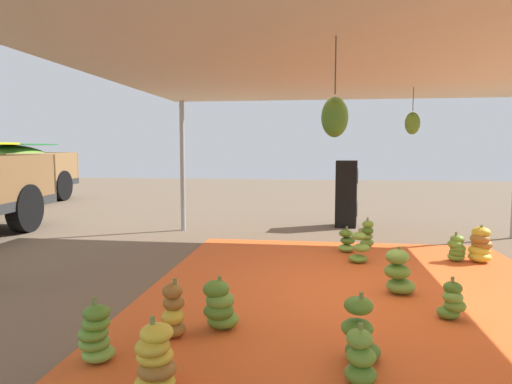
{
  "coord_description": "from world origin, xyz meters",
  "views": [
    {
      "loc": [
        -5.54,
        0.49,
        1.74
      ],
      "look_at": [
        0.48,
        1.29,
        1.16
      ],
      "focal_mm": 32.1,
      "sensor_mm": 36.0,
      "label": 1
    }
  ],
  "objects_px": {
    "banana_bunch_0": "(457,249)",
    "banana_bunch_8": "(220,306)",
    "banana_bunch_1": "(155,360)",
    "banana_bunch_12": "(96,335)",
    "banana_bunch_4": "(346,242)",
    "speaker_stack": "(347,194)",
    "banana_bunch_6": "(452,302)",
    "banana_bunch_11": "(367,234)",
    "banana_bunch_2": "(399,273)",
    "banana_bunch_3": "(360,331)",
    "banana_bunch_9": "(359,249)",
    "banana_bunch_5": "(480,246)",
    "banana_bunch_7": "(173,312)",
    "banana_bunch_10": "(360,358)"
  },
  "relations": [
    {
      "from": "banana_bunch_4",
      "to": "speaker_stack",
      "type": "xyz_separation_m",
      "value": [
        2.62,
        -0.16,
        0.55
      ]
    },
    {
      "from": "banana_bunch_10",
      "to": "banana_bunch_5",
      "type": "bearing_deg",
      "value": -28.6
    },
    {
      "from": "banana_bunch_2",
      "to": "banana_bunch_9",
      "type": "distance_m",
      "value": 1.5
    },
    {
      "from": "banana_bunch_6",
      "to": "banana_bunch_9",
      "type": "height_order",
      "value": "banana_bunch_9"
    },
    {
      "from": "banana_bunch_1",
      "to": "banana_bunch_11",
      "type": "relative_size",
      "value": 1.05
    },
    {
      "from": "banana_bunch_6",
      "to": "banana_bunch_7",
      "type": "relative_size",
      "value": 0.8
    },
    {
      "from": "banana_bunch_0",
      "to": "banana_bunch_7",
      "type": "xyz_separation_m",
      "value": [
        -3.31,
        3.44,
        0.04
      ]
    },
    {
      "from": "banana_bunch_0",
      "to": "speaker_stack",
      "type": "height_order",
      "value": "speaker_stack"
    },
    {
      "from": "banana_bunch_1",
      "to": "speaker_stack",
      "type": "height_order",
      "value": "speaker_stack"
    },
    {
      "from": "banana_bunch_0",
      "to": "banana_bunch_8",
      "type": "relative_size",
      "value": 0.88
    },
    {
      "from": "banana_bunch_6",
      "to": "banana_bunch_12",
      "type": "height_order",
      "value": "banana_bunch_12"
    },
    {
      "from": "banana_bunch_6",
      "to": "speaker_stack",
      "type": "distance_m",
      "value": 5.65
    },
    {
      "from": "banana_bunch_4",
      "to": "banana_bunch_1",
      "type": "bearing_deg",
      "value": 160.7
    },
    {
      "from": "banana_bunch_5",
      "to": "banana_bunch_8",
      "type": "relative_size",
      "value": 1.11
    },
    {
      "from": "banana_bunch_1",
      "to": "banana_bunch_12",
      "type": "distance_m",
      "value": 0.73
    },
    {
      "from": "banana_bunch_2",
      "to": "banana_bunch_5",
      "type": "bearing_deg",
      "value": -40.69
    },
    {
      "from": "banana_bunch_11",
      "to": "banana_bunch_12",
      "type": "bearing_deg",
      "value": 150.94
    },
    {
      "from": "banana_bunch_3",
      "to": "banana_bunch_10",
      "type": "distance_m",
      "value": 0.39
    },
    {
      "from": "speaker_stack",
      "to": "banana_bunch_6",
      "type": "bearing_deg",
      "value": -172.69
    },
    {
      "from": "speaker_stack",
      "to": "banana_bunch_10",
      "type": "bearing_deg",
      "value": 177.33
    },
    {
      "from": "banana_bunch_7",
      "to": "speaker_stack",
      "type": "distance_m",
      "value": 6.68
    },
    {
      "from": "speaker_stack",
      "to": "banana_bunch_12",
      "type": "bearing_deg",
      "value": 160.69
    },
    {
      "from": "banana_bunch_0",
      "to": "banana_bunch_4",
      "type": "xyz_separation_m",
      "value": [
        0.44,
        1.64,
        -0.02
      ]
    },
    {
      "from": "banana_bunch_6",
      "to": "banana_bunch_11",
      "type": "relative_size",
      "value": 0.85
    },
    {
      "from": "banana_bunch_3",
      "to": "banana_bunch_6",
      "type": "height_order",
      "value": "banana_bunch_3"
    },
    {
      "from": "banana_bunch_12",
      "to": "banana_bunch_9",
      "type": "bearing_deg",
      "value": -33.91
    },
    {
      "from": "banana_bunch_1",
      "to": "banana_bunch_9",
      "type": "xyz_separation_m",
      "value": [
        3.96,
        -1.78,
        -0.02
      ]
    },
    {
      "from": "banana_bunch_7",
      "to": "banana_bunch_9",
      "type": "height_order",
      "value": "banana_bunch_7"
    },
    {
      "from": "banana_bunch_9",
      "to": "banana_bunch_10",
      "type": "bearing_deg",
      "value": 175.04
    },
    {
      "from": "banana_bunch_2",
      "to": "banana_bunch_3",
      "type": "bearing_deg",
      "value": 161.18
    },
    {
      "from": "banana_bunch_4",
      "to": "banana_bunch_6",
      "type": "relative_size",
      "value": 0.99
    },
    {
      "from": "banana_bunch_3",
      "to": "banana_bunch_11",
      "type": "height_order",
      "value": "banana_bunch_3"
    },
    {
      "from": "banana_bunch_6",
      "to": "banana_bunch_11",
      "type": "height_order",
      "value": "banana_bunch_11"
    },
    {
      "from": "banana_bunch_10",
      "to": "banana_bunch_12",
      "type": "height_order",
      "value": "banana_bunch_12"
    },
    {
      "from": "banana_bunch_1",
      "to": "banana_bunch_12",
      "type": "relative_size",
      "value": 1.01
    },
    {
      "from": "banana_bunch_7",
      "to": "banana_bunch_10",
      "type": "bearing_deg",
      "value": -111.04
    },
    {
      "from": "banana_bunch_6",
      "to": "banana_bunch_9",
      "type": "relative_size",
      "value": 0.84
    },
    {
      "from": "banana_bunch_9",
      "to": "banana_bunch_7",
      "type": "bearing_deg",
      "value": 147.3
    },
    {
      "from": "banana_bunch_4",
      "to": "banana_bunch_7",
      "type": "relative_size",
      "value": 0.79
    },
    {
      "from": "banana_bunch_6",
      "to": "banana_bunch_12",
      "type": "xyz_separation_m",
      "value": [
        -1.35,
        3.14,
        0.04
      ]
    },
    {
      "from": "banana_bunch_3",
      "to": "banana_bunch_11",
      "type": "distance_m",
      "value": 4.49
    },
    {
      "from": "banana_bunch_8",
      "to": "banana_bunch_6",
      "type": "bearing_deg",
      "value": -76.22
    },
    {
      "from": "banana_bunch_4",
      "to": "speaker_stack",
      "type": "relative_size",
      "value": 0.29
    },
    {
      "from": "banana_bunch_2",
      "to": "banana_bunch_3",
      "type": "relative_size",
      "value": 0.99
    },
    {
      "from": "banana_bunch_0",
      "to": "banana_bunch_1",
      "type": "relative_size",
      "value": 0.84
    },
    {
      "from": "banana_bunch_10",
      "to": "banana_bunch_8",
      "type": "bearing_deg",
      "value": 55.41
    },
    {
      "from": "banana_bunch_8",
      "to": "speaker_stack",
      "type": "relative_size",
      "value": 0.35
    },
    {
      "from": "banana_bunch_6",
      "to": "banana_bunch_11",
      "type": "bearing_deg",
      "value": 8.0
    },
    {
      "from": "banana_bunch_0",
      "to": "banana_bunch_5",
      "type": "height_order",
      "value": "banana_bunch_5"
    },
    {
      "from": "banana_bunch_1",
      "to": "banana_bunch_2",
      "type": "xyz_separation_m",
      "value": [
        2.5,
        -2.11,
        0.02
      ]
    }
  ]
}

